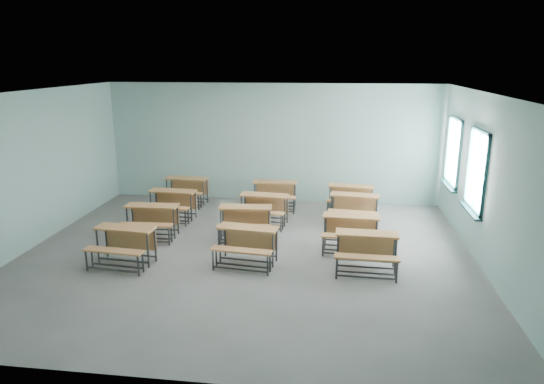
{
  "coord_description": "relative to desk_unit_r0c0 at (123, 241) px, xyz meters",
  "views": [
    {
      "loc": [
        1.7,
        -8.91,
        3.79
      ],
      "look_at": [
        0.37,
        1.2,
        1.0
      ],
      "focal_mm": 32.0,
      "sensor_mm": 36.0,
      "label": 1
    }
  ],
  "objects": [
    {
      "name": "room",
      "position": [
        2.31,
        0.78,
        1.12
      ],
      "size": [
        9.04,
        8.04,
        3.24
      ],
      "color": "gray",
      "rests_on": "ground"
    },
    {
      "name": "desk_unit_r0c0",
      "position": [
        0.0,
        0.0,
        0.0
      ],
      "size": [
        1.21,
        0.87,
        0.71
      ],
      "rotation": [
        0.0,
        0.0,
        -0.09
      ],
      "color": "#B37440",
      "rests_on": "ground"
    },
    {
      "name": "desk_unit_r0c1",
      "position": [
        2.32,
        0.32,
        0.0
      ],
      "size": [
        1.22,
        0.88,
        0.71
      ],
      "rotation": [
        0.0,
        0.0,
        -0.11
      ],
      "color": "#B37440",
      "rests_on": "ground"
    },
    {
      "name": "desk_unit_r0c2",
      "position": [
        4.56,
        0.29,
        0.0
      ],
      "size": [
        1.16,
        0.8,
        0.71
      ],
      "rotation": [
        0.0,
        0.0,
        -0.03
      ],
      "color": "#B37440",
      "rests_on": "ground"
    },
    {
      "name": "desk_unit_r1c0",
      "position": [
        -0.02,
        1.47,
        0.0
      ],
      "size": [
        1.17,
        0.81,
        0.71
      ],
      "rotation": [
        0.0,
        0.0,
        0.04
      ],
      "color": "#B37440",
      "rests_on": "ground"
    },
    {
      "name": "desk_unit_r1c1",
      "position": [
        2.05,
        1.63,
        0.0
      ],
      "size": [
        1.21,
        0.87,
        0.71
      ],
      "rotation": [
        0.0,
        0.0,
        0.09
      ],
      "color": "#B37440",
      "rests_on": "ground"
    },
    {
      "name": "desk_unit_r1c2",
      "position": [
        4.3,
        1.3,
        0.0
      ],
      "size": [
        1.18,
        0.82,
        0.71
      ],
      "rotation": [
        0.0,
        0.0,
        -0.05
      ],
      "color": "#B37440",
      "rests_on": "ground"
    },
    {
      "name": "desk_unit_r2c0",
      "position": [
        0.02,
        2.72,
        0.0
      ],
      "size": [
        1.2,
        0.85,
        0.71
      ],
      "rotation": [
        0.0,
        0.0,
        -0.08
      ],
      "color": "#B37440",
      "rests_on": "ground"
    },
    {
      "name": "desk_unit_r2c1",
      "position": [
        2.3,
        2.64,
        0.0
      ],
      "size": [
        1.21,
        0.87,
        0.71
      ],
      "rotation": [
        0.0,
        0.0,
        -0.1
      ],
      "color": "#B37440",
      "rests_on": "ground"
    },
    {
      "name": "desk_unit_r2c2",
      "position": [
        4.42,
        2.92,
        0.0
      ],
      "size": [
        1.22,
        0.89,
        0.71
      ],
      "rotation": [
        0.0,
        0.0,
        -0.11
      ],
      "color": "#B37440",
      "rests_on": "ground"
    },
    {
      "name": "desk_unit_r3c0",
      "position": [
        -0.03,
        4.04,
        0.0
      ],
      "size": [
        1.2,
        0.86,
        0.71
      ],
      "rotation": [
        0.0,
        0.0,
        -0.08
      ],
      "color": "#B37440",
      "rests_on": "ground"
    },
    {
      "name": "desk_unit_r3c1",
      "position": [
        2.4,
        3.93,
        0.0
      ],
      "size": [
        1.17,
        0.81,
        0.71
      ],
      "rotation": [
        0.0,
        0.0,
        0.03
      ],
      "color": "#B37440",
      "rests_on": "ground"
    },
    {
      "name": "desk_unit_r3c2",
      "position": [
        4.36,
        3.76,
        0.0
      ],
      "size": [
        1.22,
        0.89,
        0.71
      ],
      "rotation": [
        0.0,
        0.0,
        -0.11
      ],
      "color": "#B37440",
      "rests_on": "ground"
    }
  ]
}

